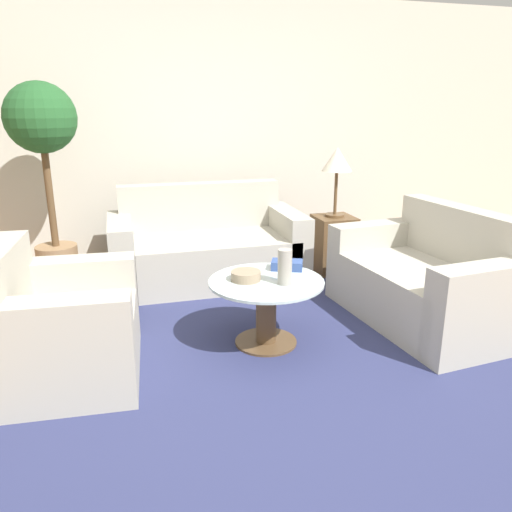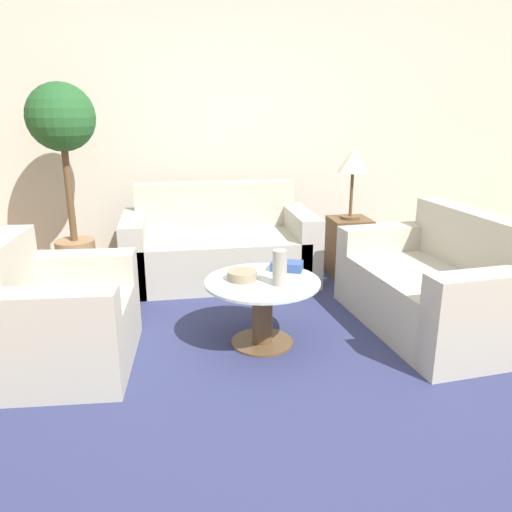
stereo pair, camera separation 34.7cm
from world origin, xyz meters
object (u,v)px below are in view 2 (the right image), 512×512
table_lamp (353,164)px  potted_plant (64,148)px  armchair (54,323)px  bowl (242,275)px  vase (280,268)px  loveseat (438,290)px  coffee_table (262,304)px  sofa_main (219,248)px  book_stack (287,266)px

table_lamp → potted_plant: size_ratio=0.37×
armchair → bowl: armchair is taller
armchair → vase: armchair is taller
loveseat → table_lamp: size_ratio=2.30×
armchair → coffee_table: 1.31m
coffee_table → potted_plant: size_ratio=0.44×
potted_plant → vase: (1.55, -1.66, -0.63)m
armchair → bowl: bearing=-80.4°
armchair → coffee_table: bearing=-82.8°
coffee_table → potted_plant: (-1.45, 1.56, 0.91)m
coffee_table → bowl: bowl is taller
armchair → bowl: (1.18, 0.12, 0.20)m
loveseat → potted_plant: potted_plant is taller
loveseat → potted_plant: size_ratio=0.85×
table_lamp → bowl: bearing=-133.6°
loveseat → coffee_table: (-1.29, -0.06, 0.01)m
sofa_main → book_stack: (0.36, -1.23, 0.20)m
bowl → book_stack: 0.36m
coffee_table → table_lamp: table_lamp is taller
armchair → coffee_table: armchair is taller
potted_plant → bowl: size_ratio=8.88×
table_lamp → bowl: size_ratio=3.27×
armchair → table_lamp: 2.85m
table_lamp → bowl: 1.82m
coffee_table → vase: 0.31m
vase → bowl: 0.27m
armchair → vase: (1.40, -0.02, 0.28)m
sofa_main → potted_plant: (-1.30, 0.15, 0.92)m
loveseat → bowl: 1.44m
sofa_main → vase: bearing=-80.8°
loveseat → potted_plant: 3.26m
book_stack → armchair: bearing=-147.3°
coffee_table → table_lamp: size_ratio=1.19×
sofa_main → bowl: sofa_main is taller
armchair → vase: size_ratio=4.19×
coffee_table → vase: bearing=-45.0°
loveseat → book_stack: size_ratio=5.96×
armchair → book_stack: bearing=-76.4°
coffee_table → book_stack: size_ratio=3.08×
potted_plant → vase: 2.35m
coffee_table → vase: (0.09, -0.09, 0.28)m
sofa_main → armchair: 1.89m
sofa_main → coffee_table: size_ratio=2.23×
coffee_table → bowl: size_ratio=3.88×
vase → armchair: bearing=179.3°
loveseat → table_lamp: bearing=-175.0°
bowl → book_stack: same height
coffee_table → potted_plant: potted_plant is taller
armchair → potted_plant: (-0.14, 1.64, 0.92)m
bowl → table_lamp: bearing=46.4°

